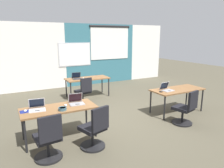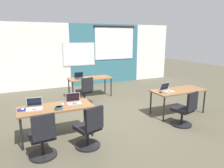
{
  "view_description": "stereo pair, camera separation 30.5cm",
  "coord_description": "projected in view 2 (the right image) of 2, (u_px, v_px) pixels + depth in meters",
  "views": [
    {
      "loc": [
        -2.72,
        -4.93,
        2.23
      ],
      "look_at": [
        0.04,
        0.3,
        0.87
      ],
      "focal_mm": 33.2,
      "sensor_mm": 36.0,
      "label": 1
    },
    {
      "loc": [
        -2.44,
        -5.06,
        2.23
      ],
      "look_at": [
        0.04,
        0.3,
        0.87
      ],
      "focal_mm": 33.2,
      "sensor_mm": 36.0,
      "label": 2
    }
  ],
  "objects": [
    {
      "name": "ground_plane",
      "position": [
        115.0,
        116.0,
        5.98
      ],
      "size": [
        24.0,
        24.0,
        0.0
      ],
      "color": "#4C4738"
    },
    {
      "name": "back_wall_assembly",
      "position": [
        76.0,
        55.0,
        9.4
      ],
      "size": [
        10.0,
        0.27,
        2.8
      ],
      "color": "silver",
      "rests_on": "ground"
    },
    {
      "name": "mousepad_near_left_end",
      "position": [
        23.0,
        110.0,
        4.36
      ],
      "size": [
        0.22,
        0.19,
        0.0
      ],
      "color": "navy",
      "rests_on": "desk_near_left"
    },
    {
      "name": "mouse_near_left_inner",
      "position": [
        63.0,
        104.0,
        4.68
      ],
      "size": [
        0.06,
        0.1,
        0.03
      ],
      "color": "silver",
      "rests_on": "desk_near_left"
    },
    {
      "name": "mouse_near_left_end",
      "position": [
        23.0,
        109.0,
        4.36
      ],
      "size": [
        0.08,
        0.11,
        0.03
      ],
      "color": "silver",
      "rests_on": "mousepad_near_left_end"
    },
    {
      "name": "laptop_near_right_inner",
      "position": [
        167.0,
        90.0,
        5.85
      ],
      "size": [
        0.36,
        0.33,
        0.23
      ],
      "rotation": [
        0.0,
        0.0,
        0.1
      ],
      "color": "#9E9EA3",
      "rests_on": "desk_near_right"
    },
    {
      "name": "desk_near_right",
      "position": [
        178.0,
        92.0,
        6.02
      ],
      "size": [
        1.6,
        0.7,
        0.72
      ],
      "color": "brown",
      "rests_on": "ground"
    },
    {
      "name": "desk_near_left",
      "position": [
        56.0,
        109.0,
        4.58
      ],
      "size": [
        1.6,
        0.7,
        0.72
      ],
      "color": "brown",
      "rests_on": "ground"
    },
    {
      "name": "chair_far_left",
      "position": [
        85.0,
        93.0,
        6.98
      ],
      "size": [
        0.52,
        0.57,
        0.92
      ],
      "rotation": [
        0.0,
        0.0,
        3.32
      ],
      "color": "black",
      "rests_on": "ground"
    },
    {
      "name": "chair_near_right_inner",
      "position": [
        185.0,
        112.0,
        5.22
      ],
      "size": [
        0.53,
        0.59,
        0.92
      ],
      "rotation": [
        0.0,
        0.0,
        3.38
      ],
      "color": "black",
      "rests_on": "ground"
    },
    {
      "name": "chair_near_left_end",
      "position": [
        43.0,
        139.0,
        3.82
      ],
      "size": [
        0.52,
        0.56,
        0.92
      ],
      "rotation": [
        0.0,
        0.0,
        3.23
      ],
      "color": "black",
      "rests_on": "ground"
    },
    {
      "name": "desk_far_center",
      "position": [
        90.0,
        79.0,
        7.78
      ],
      "size": [
        1.6,
        0.7,
        0.72
      ],
      "color": "brown",
      "rests_on": "ground"
    },
    {
      "name": "laptop_near_left_inner",
      "position": [
        74.0,
        101.0,
        4.8
      ],
      "size": [
        0.35,
        0.31,
        0.23
      ],
      "rotation": [
        0.0,
        0.0,
        -0.08
      ],
      "color": "#9E9EA3",
      "rests_on": "desk_near_left"
    },
    {
      "name": "chair_near_left_inner",
      "position": [
        89.0,
        131.0,
        4.18
      ],
      "size": [
        0.55,
        0.6,
        0.92
      ],
      "rotation": [
        0.0,
        0.0,
        3.43
      ],
      "color": "black",
      "rests_on": "ground"
    },
    {
      "name": "snack_bowl",
      "position": [
        59.0,
        108.0,
        4.39
      ],
      "size": [
        0.18,
        0.18,
        0.06
      ],
      "color": "#3D6070",
      "rests_on": "desk_near_left"
    },
    {
      "name": "laptop_far_left",
      "position": [
        79.0,
        77.0,
        7.61
      ],
      "size": [
        0.34,
        0.31,
        0.23
      ],
      "rotation": [
        0.0,
        0.0,
        -0.04
      ],
      "color": "#333338",
      "rests_on": "desk_far_center"
    },
    {
      "name": "mouse_far_left",
      "position": [
        86.0,
        78.0,
        7.69
      ],
      "size": [
        0.08,
        0.11,
        0.03
      ],
      "color": "#B2B2B7",
      "rests_on": "desk_far_center"
    },
    {
      "name": "mouse_near_right_inner",
      "position": [
        161.0,
        92.0,
        5.68
      ],
      "size": [
        0.09,
        0.11,
        0.03
      ],
      "color": "black",
      "rests_on": "desk_near_right"
    },
    {
      "name": "laptop_near_left_end",
      "position": [
        34.0,
        106.0,
        4.44
      ],
      "size": [
        0.37,
        0.34,
        0.23
      ],
      "rotation": [
        0.0,
        0.0,
        -0.13
      ],
      "color": "silver",
      "rests_on": "desk_near_left"
    }
  ]
}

